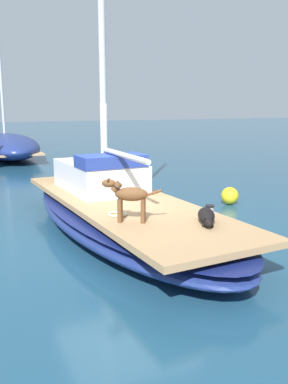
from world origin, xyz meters
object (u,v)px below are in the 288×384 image
object	(u,v)px
deck_winch	(210,212)
mooring_buoy	(230,196)
dog_brown	(129,196)
coiled_rope	(117,214)
moored_boat_far_astern	(7,146)
sailboat_main	(123,216)
dog_black	(206,216)

from	to	relation	value
deck_winch	mooring_buoy	xyz separation A→B (m)	(2.52, 2.91, -0.54)
dog_brown	coiled_rope	xyz separation A→B (m)	(-0.03, 0.44, -0.40)
moored_boat_far_astern	sailboat_main	bearing A→B (deg)	-87.12
deck_winch	moored_boat_far_astern	size ratio (longest dim) A/B	0.03
sailboat_main	coiled_rope	world-z (taller)	coiled_rope
dog_brown	coiled_rope	world-z (taller)	dog_brown
moored_boat_far_astern	dog_brown	bearing A→B (deg)	-89.24
sailboat_main	moored_boat_far_astern	distance (m)	13.35
dog_black	coiled_rope	world-z (taller)	dog_black
sailboat_main	deck_winch	xyz separation A→B (m)	(0.83, -1.77, 0.42)
dog_black	moored_boat_far_astern	size ratio (longest dim) A/B	0.12
dog_black	coiled_rope	size ratio (longest dim) A/B	2.73
dog_black	moored_boat_far_astern	world-z (taller)	moored_boat_far_astern
deck_winch	coiled_rope	size ratio (longest dim) A/B	0.65
mooring_buoy	sailboat_main	bearing A→B (deg)	-161.23
coiled_rope	moored_boat_far_astern	xyz separation A→B (m)	(-0.17, 14.36, -0.09)
dog_brown	deck_winch	size ratio (longest dim) A/B	4.12
mooring_buoy	coiled_rope	bearing A→B (deg)	-150.66
dog_black	mooring_buoy	xyz separation A→B (m)	(2.74, 3.16, -0.55)
dog_brown	mooring_buoy	xyz separation A→B (m)	(3.83, 2.61, -0.86)
dog_brown	mooring_buoy	bearing A→B (deg)	34.27
dog_brown	dog_black	xyz separation A→B (m)	(1.08, -0.56, -0.32)
dog_brown	deck_winch	distance (m)	1.38
coiled_rope	mooring_buoy	world-z (taller)	coiled_rope
dog_brown	coiled_rope	size ratio (longest dim) A/B	2.67
sailboat_main	dog_black	world-z (taller)	dog_black
sailboat_main	dog_black	xyz separation A→B (m)	(0.61, -2.02, 0.43)
moored_boat_far_astern	coiled_rope	bearing A→B (deg)	-89.32
sailboat_main	dog_brown	xyz separation A→B (m)	(-0.47, -1.47, 0.75)
dog_brown	dog_black	distance (m)	1.26
sailboat_main	dog_brown	size ratio (longest dim) A/B	8.53
dog_brown	moored_boat_far_astern	xyz separation A→B (m)	(-0.20, 14.80, -0.49)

